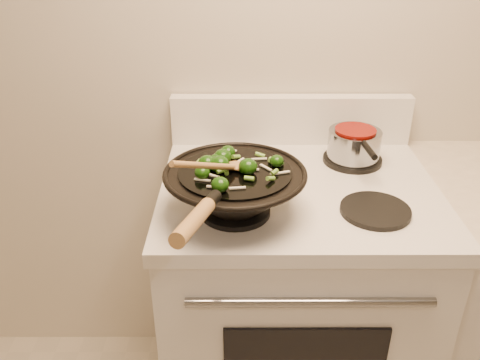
{
  "coord_description": "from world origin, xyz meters",
  "views": [
    {
      "loc": [
        -0.21,
        -0.09,
        1.61
      ],
      "look_at": [
        -0.21,
        1.02,
        1.02
      ],
      "focal_mm": 38.0,
      "sensor_mm": 36.0,
      "label": 1
    }
  ],
  "objects": [
    {
      "name": "stove",
      "position": [
        -0.04,
        1.17,
        0.47
      ],
      "size": [
        0.78,
        0.67,
        1.08
      ],
      "color": "white",
      "rests_on": "ground"
    },
    {
      "name": "wok",
      "position": [
        -0.22,
        1.02,
        0.99
      ],
      "size": [
        0.36,
        0.58,
        0.19
      ],
      "color": "black",
      "rests_on": "stove"
    },
    {
      "name": "stirfry",
      "position": [
        -0.24,
        1.02,
        1.06
      ],
      "size": [
        0.24,
        0.24,
        0.04
      ],
      "color": "#133708",
      "rests_on": "wok"
    },
    {
      "name": "wooden_spoon",
      "position": [
        -0.26,
        0.97,
        1.08
      ],
      "size": [
        0.18,
        0.22,
        0.11
      ],
      "color": "#A0733F",
      "rests_on": "wok"
    },
    {
      "name": "saucepan",
      "position": [
        0.14,
        1.32,
        0.98
      ],
      "size": [
        0.16,
        0.26,
        0.09
      ],
      "color": "gray",
      "rests_on": "stove"
    }
  ]
}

